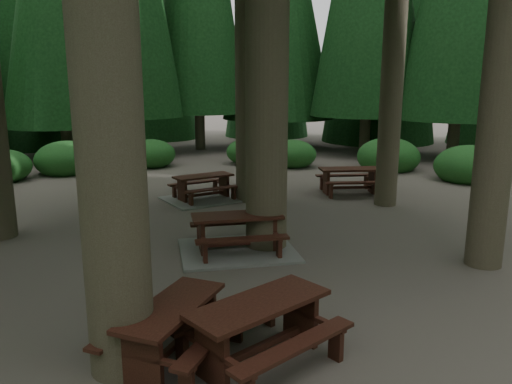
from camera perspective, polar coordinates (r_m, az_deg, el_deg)
name	(u,v)px	position (r m, az deg, el deg)	size (l,w,h in m)	color
ground	(235,256)	(9.95, -2.42, -7.30)	(80.00, 80.00, 0.00)	#524A43
picnic_table_a	(237,239)	(10.10, -2.14, -5.42)	(2.69, 2.40, 0.78)	gray
picnic_table_c	(204,192)	(14.57, -6.00, 0.03)	(2.33, 2.00, 0.73)	gray
picnic_table_d	(350,177)	(15.56, 10.64, 1.73)	(2.21, 2.00, 0.78)	black
picnic_table_e	(259,322)	(6.24, 0.40, -14.60)	(2.14, 1.89, 0.79)	black
picnic_table_f	(173,323)	(6.40, -9.51, -14.53)	(2.13, 2.11, 0.72)	black
shrub_ring	(251,223)	(10.75, -0.63, -3.52)	(23.86, 24.64, 1.49)	#225F20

